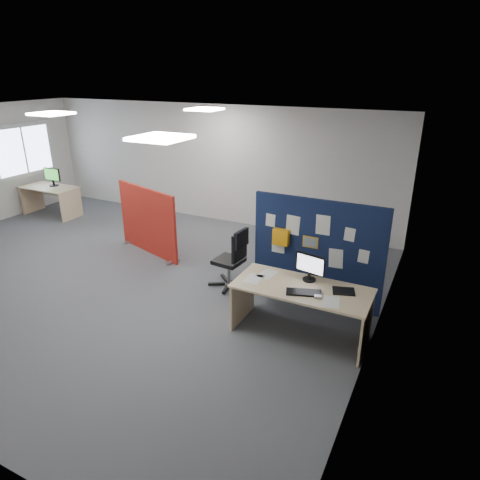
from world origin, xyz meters
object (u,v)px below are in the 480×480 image
at_px(main_desk, 302,297).
at_px(office_chair, 234,255).
at_px(monitor_second, 52,176).
at_px(navy_divider, 316,252).
at_px(red_divider, 147,221).
at_px(second_desk, 51,194).
at_px(monitor_main, 310,266).

xyz_separation_m(main_desk, office_chair, (-1.44, 0.78, 0.02)).
bearing_deg(monitor_second, office_chair, -15.74).
relative_size(navy_divider, monitor_second, 4.15).
xyz_separation_m(main_desk, red_divider, (-3.63, 1.34, 0.09)).
distance_m(navy_divider, monitor_second, 7.23).
height_order(main_desk, second_desk, same).
distance_m(navy_divider, red_divider, 3.54).
bearing_deg(office_chair, monitor_main, -16.49).
bearing_deg(red_divider, monitor_main, 0.17).
xyz_separation_m(monitor_main, office_chair, (-1.46, 0.59, -0.36)).
bearing_deg(monitor_second, navy_divider, -12.06).
xyz_separation_m(main_desk, second_desk, (-7.26, 2.19, -0.02)).
bearing_deg(monitor_main, main_desk, -84.33).
xyz_separation_m(monitor_main, red_divider, (-3.65, 1.15, -0.29)).
xyz_separation_m(second_desk, office_chair, (5.82, -1.41, 0.04)).
relative_size(navy_divider, office_chair, 1.97).
xyz_separation_m(navy_divider, monitor_second, (-7.10, 1.35, 0.14)).
distance_m(navy_divider, main_desk, 0.96).
bearing_deg(second_desk, monitor_main, -15.31).
distance_m(main_desk, monitor_main, 0.43).
height_order(main_desk, red_divider, red_divider).
distance_m(main_desk, monitor_second, 7.58).
relative_size(second_desk, monitor_second, 2.91).
bearing_deg(monitor_main, navy_divider, 112.13).
distance_m(monitor_main, office_chair, 1.61).
bearing_deg(second_desk, navy_divider, -10.08).
height_order(red_divider, second_desk, red_divider).
bearing_deg(red_divider, second_desk, -175.51).
distance_m(main_desk, red_divider, 3.87).
relative_size(main_desk, second_desk, 1.28).
height_order(navy_divider, red_divider, navy_divider).
bearing_deg(second_desk, main_desk, -16.75).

